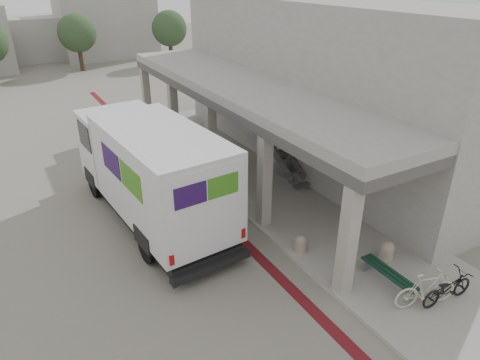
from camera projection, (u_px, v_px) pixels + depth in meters
ground at (216, 251)px, 13.63m from camera, size 120.00×120.00×0.00m
bike_lane_stripe at (216, 214)px, 15.63m from camera, size 0.35×40.00×0.01m
sidewalk at (315, 217)px, 15.39m from camera, size 4.40×28.00×0.12m
transit_building at (307, 88)px, 18.68m from camera, size 7.60×17.00×7.00m
distant_backdrop at (10, 35)px, 39.10m from camera, size 28.00×10.00×6.50m
tree_mid at (77, 33)px, 36.46m from camera, size 3.20×3.20×4.80m
tree_right at (169, 29)px, 39.25m from camera, size 3.20×3.20×4.80m
fedex_truck at (150, 170)px, 14.58m from camera, size 3.26×8.63×3.61m
bench at (389, 276)px, 11.85m from camera, size 0.41×1.83×0.43m
bollard_near at (387, 250)px, 12.91m from camera, size 0.42×0.42×0.63m
bollard_far at (300, 243)px, 13.30m from camera, size 0.38×0.38×0.57m
utility_cabinet at (286, 163)px, 18.14m from camera, size 0.58×0.72×1.09m
bicycle_black at (447, 288)px, 11.19m from camera, size 1.73×0.71×0.89m
bicycle_cream at (426, 289)px, 11.02m from camera, size 1.83×0.96×1.06m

